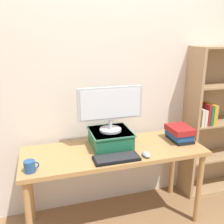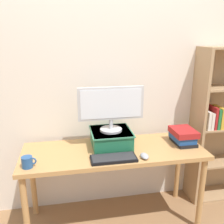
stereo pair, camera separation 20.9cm
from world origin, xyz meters
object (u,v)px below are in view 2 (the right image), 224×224
at_px(coffee_mug, 27,162).
at_px(computer_monitor, 111,106).
at_px(desk, 114,158).
at_px(computer_mouse, 144,156).
at_px(book_stack, 183,136).
at_px(keyboard, 114,158).
at_px(riser_box, 111,138).

bearing_deg(coffee_mug, computer_monitor, 21.00).
height_order(desk, computer_mouse, computer_mouse).
bearing_deg(computer_monitor, book_stack, -5.78).
bearing_deg(desk, computer_monitor, 96.57).
relative_size(desk, computer_monitor, 2.77).
bearing_deg(coffee_mug, keyboard, -0.21).
relative_size(riser_box, computer_mouse, 3.43).
distance_m(computer_monitor, keyboard, 0.44).
relative_size(desk, computer_mouse, 15.12).
bearing_deg(desk, book_stack, 1.26).
distance_m(desk, keyboard, 0.21).
distance_m(computer_mouse, coffee_mug, 0.91).
distance_m(computer_monitor, computer_mouse, 0.50).
bearing_deg(desk, riser_box, 96.45).
bearing_deg(coffee_mug, riser_box, 21.10).
bearing_deg(desk, computer_mouse, -43.43).
xyz_separation_m(riser_box, coffee_mug, (-0.68, -0.26, -0.03)).
height_order(desk, coffee_mug, coffee_mug).
bearing_deg(computer_monitor, desk, -83.43).
bearing_deg(computer_mouse, desk, 136.57).
xyz_separation_m(desk, computer_mouse, (0.21, -0.20, 0.10)).
distance_m(keyboard, book_stack, 0.71).
bearing_deg(keyboard, desk, 78.58).
height_order(desk, book_stack, book_stack).
bearing_deg(computer_mouse, riser_box, 128.08).
bearing_deg(coffee_mug, computer_mouse, -1.28).
xyz_separation_m(computer_monitor, computer_mouse, (0.22, -0.28, -0.35)).
relative_size(riser_box, computer_monitor, 0.63).
bearing_deg(riser_box, computer_monitor, -90.00).
relative_size(riser_box, coffee_mug, 3.23).
xyz_separation_m(keyboard, computer_mouse, (0.25, -0.02, 0.01)).
height_order(desk, riser_box, riser_box).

